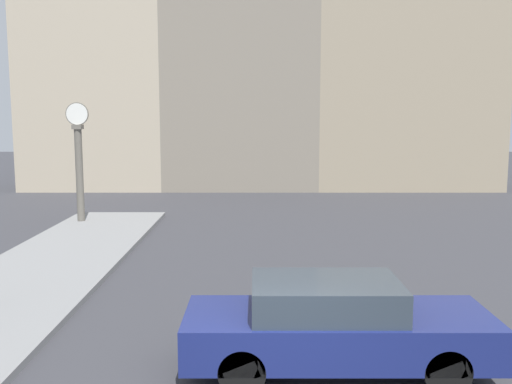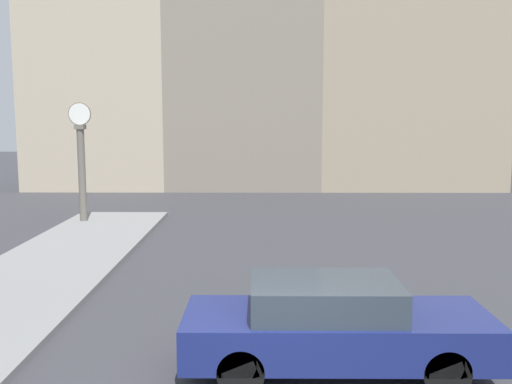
# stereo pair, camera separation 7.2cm
# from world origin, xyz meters

# --- Properties ---
(sidewalk_corner) EXTENTS (3.49, 18.34, 0.14)m
(sidewalk_corner) POSITION_xyz_m (-5.71, 7.17, 0.07)
(sidewalk_corner) COLOR gray
(sidewalk_corner) RESTS_ON ground_plane
(building_row) EXTENTS (26.03, 5.00, 18.38)m
(building_row) POSITION_xyz_m (0.81, 25.94, 8.29)
(building_row) COLOR #B7A88E
(building_row) RESTS_ON ground_plane
(sedan_car) EXTENTS (4.72, 1.71, 1.47)m
(sedan_car) POSITION_xyz_m (0.94, 2.01, 0.75)
(sedan_car) COLOR navy
(sedan_car) RESTS_ON ground_plane
(street_clock) EXTENTS (0.84, 0.35, 4.36)m
(street_clock) POSITION_xyz_m (-6.78, 14.41, 2.36)
(street_clock) COLOR #666056
(street_clock) RESTS_ON sidewalk_corner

